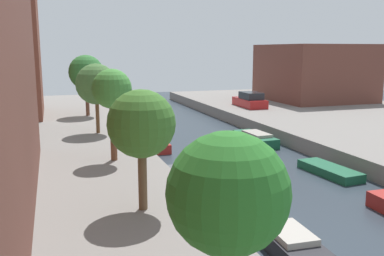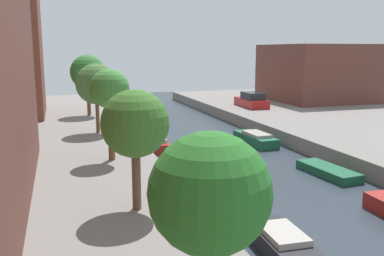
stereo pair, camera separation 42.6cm
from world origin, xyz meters
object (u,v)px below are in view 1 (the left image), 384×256
at_px(street_tree_3, 96,84).
at_px(moored_boat_left_2, 192,177).
at_px(moored_boat_left_3, 156,145).
at_px(low_block_right, 314,72).
at_px(moored_boat_right_2, 330,171).
at_px(street_tree_4, 86,72).
at_px(moored_boat_left_4, 142,127).
at_px(moored_boat_right_3, 255,139).
at_px(moored_boat_left_1, 288,243).
at_px(street_tree_2, 112,90).
at_px(street_tree_1, 141,125).
at_px(parked_car, 250,101).
at_px(street_tree_0, 228,196).

distance_m(street_tree_3, moored_boat_left_2, 11.07).
bearing_deg(moored_boat_left_3, low_block_right, 33.29).
bearing_deg(moored_boat_right_2, street_tree_3, 136.11).
relative_size(street_tree_3, moored_boat_left_3, 1.56).
bearing_deg(low_block_right, street_tree_4, -171.05).
bearing_deg(moored_boat_left_4, street_tree_4, 142.79).
xyz_separation_m(moored_boat_left_2, moored_boat_right_3, (7.17, 7.18, 0.06)).
distance_m(street_tree_4, moored_boat_left_4, 6.75).
xyz_separation_m(street_tree_3, moored_boat_left_1, (4.22, -17.72, -3.95)).
height_order(street_tree_4, moored_boat_left_4, street_tree_4).
xyz_separation_m(moored_boat_left_4, moored_boat_right_2, (6.96, -15.73, -0.06)).
xyz_separation_m(moored_boat_left_2, moored_boat_left_4, (0.54, 14.82, -0.04)).
bearing_deg(moored_boat_left_2, moored_boat_right_3, 45.08).
bearing_deg(street_tree_2, street_tree_1, -90.00).
distance_m(parked_car, moored_boat_right_2, 20.18).
bearing_deg(moored_boat_right_2, street_tree_0, -133.05).
xyz_separation_m(street_tree_2, moored_boat_left_3, (3.54, 5.53, -4.23)).
relative_size(parked_car, moored_boat_left_4, 1.19).
xyz_separation_m(street_tree_1, street_tree_4, (0.00, 23.07, 0.64)).
xyz_separation_m(street_tree_4, moored_boat_left_4, (4.07, -3.09, -4.41)).
bearing_deg(moored_boat_left_4, parked_car, 17.97).
relative_size(street_tree_4, moored_boat_right_2, 1.33).
height_order(street_tree_1, street_tree_4, street_tree_4).
height_order(street_tree_0, parked_car, street_tree_0).
xyz_separation_m(street_tree_3, parked_car, (15.84, 8.94, -2.70)).
distance_m(street_tree_3, moored_boat_right_2, 15.83).
relative_size(street_tree_2, moored_boat_left_2, 1.20).
distance_m(street_tree_1, moored_boat_left_3, 13.73).
relative_size(street_tree_1, street_tree_4, 0.83).
distance_m(low_block_right, street_tree_2, 32.19).
height_order(low_block_right, moored_boat_left_4, low_block_right).
height_order(moored_boat_left_1, moored_boat_right_2, moored_boat_left_1).
height_order(moored_boat_left_3, moored_boat_right_3, moored_boat_right_3).
height_order(street_tree_3, moored_boat_left_1, street_tree_3).
xyz_separation_m(street_tree_0, street_tree_1, (-0.00, 7.55, 0.02)).
height_order(street_tree_3, moored_boat_right_2, street_tree_3).
height_order(parked_car, moored_boat_left_3, parked_car).
bearing_deg(moored_boat_left_3, moored_boat_left_4, 85.83).
bearing_deg(moored_boat_left_3, moored_boat_left_1, -87.49).
distance_m(parked_car, moored_boat_left_3, 16.59).
xyz_separation_m(street_tree_0, moored_boat_right_3, (10.69, 19.89, -3.65)).
xyz_separation_m(street_tree_4, moored_boat_right_2, (11.02, -18.81, -4.47)).
height_order(moored_boat_left_2, moored_boat_right_3, moored_boat_right_3).
relative_size(low_block_right, street_tree_2, 2.28).
bearing_deg(moored_boat_left_2, parked_car, 56.55).
relative_size(moored_boat_left_1, moored_boat_left_4, 0.86).
height_order(moored_boat_left_1, moored_boat_left_4, moored_boat_left_1).
bearing_deg(parked_car, moored_boat_left_1, -113.55).
bearing_deg(street_tree_2, moored_boat_right_3, 25.66).
height_order(street_tree_1, street_tree_3, street_tree_3).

